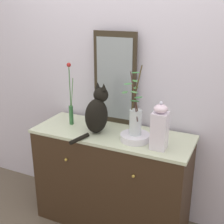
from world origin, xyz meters
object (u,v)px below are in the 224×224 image
object	(u,v)px
mirror_leaning	(115,79)
vase_glass_clear	(135,119)
sideboard	(112,179)
vase_slim_green	(71,105)
bowl_porcelain	(135,137)
jar_lidded_porcelain	(160,128)
cat_sitting	(97,113)

from	to	relation	value
mirror_leaning	vase_glass_clear	size ratio (longest dim) A/B	1.49
sideboard	vase_slim_green	bearing A→B (deg)	177.03
mirror_leaning	bowl_porcelain	xyz separation A→B (m)	(0.30, -0.28, -0.37)
bowl_porcelain	jar_lidded_porcelain	size ratio (longest dim) A/B	0.63
mirror_leaning	vase_slim_green	size ratio (longest dim) A/B	1.46
cat_sitting	bowl_porcelain	distance (m)	0.37
vase_slim_green	sideboard	bearing A→B (deg)	-2.97
vase_glass_clear	jar_lidded_porcelain	xyz separation A→B (m)	(0.21, -0.05, -0.01)
sideboard	vase_glass_clear	bearing A→B (deg)	-15.00
vase_glass_clear	bowl_porcelain	bearing A→B (deg)	41.76
mirror_leaning	vase_glass_clear	world-z (taller)	mirror_leaning
vase_slim_green	mirror_leaning	bearing A→B (deg)	32.47
sideboard	vase_glass_clear	xyz separation A→B (m)	(0.22, -0.06, 0.61)
bowl_porcelain	jar_lidded_porcelain	bearing A→B (deg)	-14.87
mirror_leaning	cat_sitting	bearing A→B (deg)	-97.78
cat_sitting	jar_lidded_porcelain	size ratio (longest dim) A/B	1.16
vase_glass_clear	jar_lidded_porcelain	world-z (taller)	vase_glass_clear
cat_sitting	vase_glass_clear	bearing A→B (deg)	-3.42
cat_sitting	jar_lidded_porcelain	bearing A→B (deg)	-7.68
vase_slim_green	vase_glass_clear	size ratio (longest dim) A/B	1.02
mirror_leaning	jar_lidded_porcelain	bearing A→B (deg)	-33.70
mirror_leaning	bowl_porcelain	world-z (taller)	mirror_leaning
cat_sitting	jar_lidded_porcelain	xyz separation A→B (m)	(0.54, -0.07, -0.01)
vase_glass_clear	jar_lidded_porcelain	bearing A→B (deg)	-14.46
mirror_leaning	jar_lidded_porcelain	world-z (taller)	mirror_leaning
cat_sitting	vase_slim_green	distance (m)	0.29
sideboard	vase_glass_clear	world-z (taller)	vase_glass_clear
vase_slim_green	vase_glass_clear	world-z (taller)	vase_glass_clear
sideboard	cat_sitting	size ratio (longest dim) A/B	3.16
cat_sitting	vase_glass_clear	distance (m)	0.34
mirror_leaning	vase_glass_clear	distance (m)	0.47
bowl_porcelain	jar_lidded_porcelain	distance (m)	0.25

